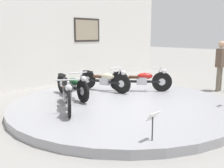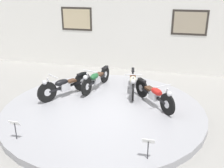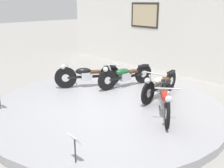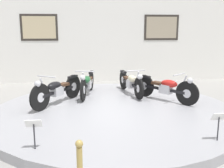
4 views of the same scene
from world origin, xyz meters
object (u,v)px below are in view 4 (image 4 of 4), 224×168
at_px(motorcycle_cream, 131,82).
at_px(info_placard_front_left, 34,128).
at_px(motorcycle_black, 57,89).
at_px(info_placard_front_centre, 219,120).
at_px(motorcycle_red, 166,87).
at_px(motorcycle_green, 87,83).

height_order(motorcycle_cream, info_placard_front_left, motorcycle_cream).
bearing_deg(info_placard_front_left, motorcycle_cream, 57.55).
distance_m(motorcycle_black, info_placard_front_centre, 3.97).
relative_size(motorcycle_black, info_placard_front_left, 3.36).
height_order(motorcycle_red, info_placard_front_centre, motorcycle_red).
distance_m(motorcycle_black, motorcycle_green, 1.17).
xyz_separation_m(motorcycle_black, info_placard_front_left, (-0.12, -2.61, -0.03)).
height_order(motorcycle_green, info_placard_front_left, motorcycle_green).
distance_m(motorcycle_red, info_placard_front_centre, 2.61).
bearing_deg(info_placard_front_centre, motorcycle_green, 122.46).
xyz_separation_m(motorcycle_green, info_placard_front_centre, (2.20, -3.46, -0.01)).
bearing_deg(motorcycle_black, motorcycle_green, 47.38).
xyz_separation_m(info_placard_front_left, info_placard_front_centre, (3.11, 0.00, 0.00)).
relative_size(motorcycle_cream, info_placard_front_left, 3.80).
bearing_deg(motorcycle_black, motorcycle_cream, 22.35).
distance_m(motorcycle_green, info_placard_front_centre, 4.10).
xyz_separation_m(motorcycle_black, info_placard_front_centre, (2.99, -2.61, -0.03)).
relative_size(motorcycle_black, motorcycle_cream, 0.88).
height_order(motorcycle_cream, motorcycle_red, motorcycle_red).
bearing_deg(motorcycle_green, info_placard_front_left, -104.66).
relative_size(motorcycle_green, motorcycle_red, 1.25).
xyz_separation_m(motorcycle_black, motorcycle_cream, (2.09, 0.86, -0.02)).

